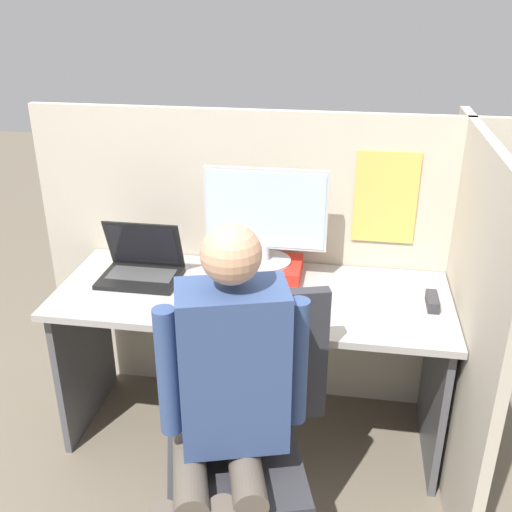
{
  "coord_description": "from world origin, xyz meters",
  "views": [
    {
      "loc": [
        0.38,
        -1.9,
        1.96
      ],
      "look_at": [
        0.04,
        0.17,
        1.0
      ],
      "focal_mm": 42.0,
      "sensor_mm": 36.0,
      "label": 1
    }
  ],
  "objects_px": {
    "monitor": "(266,215)",
    "person": "(226,399)",
    "laptop": "(142,267)",
    "office_chair": "(248,433)",
    "stapler": "(432,301)",
    "carrot_toy": "(273,314)",
    "paper_box": "(265,269)"
  },
  "relations": [
    {
      "from": "monitor",
      "to": "person",
      "type": "height_order",
      "value": "person"
    },
    {
      "from": "laptop",
      "to": "person",
      "type": "relative_size",
      "value": 0.26
    },
    {
      "from": "office_chair",
      "to": "stapler",
      "type": "bearing_deg",
      "value": 41.85
    },
    {
      "from": "monitor",
      "to": "carrot_toy",
      "type": "bearing_deg",
      "value": -76.83
    },
    {
      "from": "paper_box",
      "to": "office_chair",
      "type": "height_order",
      "value": "office_chair"
    },
    {
      "from": "person",
      "to": "stapler",
      "type": "bearing_deg",
      "value": 46.37
    },
    {
      "from": "paper_box",
      "to": "monitor",
      "type": "height_order",
      "value": "monitor"
    },
    {
      "from": "paper_box",
      "to": "carrot_toy",
      "type": "height_order",
      "value": "paper_box"
    },
    {
      "from": "carrot_toy",
      "to": "person",
      "type": "distance_m",
      "value": 0.55
    },
    {
      "from": "carrot_toy",
      "to": "office_chair",
      "type": "xyz_separation_m",
      "value": [
        -0.03,
        -0.39,
        -0.26
      ]
    },
    {
      "from": "monitor",
      "to": "carrot_toy",
      "type": "distance_m",
      "value": 0.47
    },
    {
      "from": "paper_box",
      "to": "laptop",
      "type": "height_order",
      "value": "laptop"
    },
    {
      "from": "paper_box",
      "to": "stapler",
      "type": "height_order",
      "value": "paper_box"
    },
    {
      "from": "laptop",
      "to": "person",
      "type": "bearing_deg",
      "value": -55.58
    },
    {
      "from": "stapler",
      "to": "paper_box",
      "type": "bearing_deg",
      "value": 166.58
    },
    {
      "from": "person",
      "to": "carrot_toy",
      "type": "bearing_deg",
      "value": 81.81
    },
    {
      "from": "paper_box",
      "to": "person",
      "type": "xyz_separation_m",
      "value": [
        0.01,
        -0.91,
        -0.02
      ]
    },
    {
      "from": "paper_box",
      "to": "stapler",
      "type": "distance_m",
      "value": 0.74
    },
    {
      "from": "laptop",
      "to": "stapler",
      "type": "height_order",
      "value": "laptop"
    },
    {
      "from": "monitor",
      "to": "office_chair",
      "type": "xyz_separation_m",
      "value": [
        0.05,
        -0.77,
        -0.53
      ]
    },
    {
      "from": "paper_box",
      "to": "monitor",
      "type": "distance_m",
      "value": 0.26
    },
    {
      "from": "monitor",
      "to": "office_chair",
      "type": "distance_m",
      "value": 0.93
    },
    {
      "from": "carrot_toy",
      "to": "person",
      "type": "xyz_separation_m",
      "value": [
        -0.08,
        -0.54,
        -0.0
      ]
    },
    {
      "from": "laptop",
      "to": "stapler",
      "type": "distance_m",
      "value": 1.26
    },
    {
      "from": "paper_box",
      "to": "office_chair",
      "type": "distance_m",
      "value": 0.81
    },
    {
      "from": "carrot_toy",
      "to": "person",
      "type": "bearing_deg",
      "value": -98.19
    },
    {
      "from": "monitor",
      "to": "person",
      "type": "bearing_deg",
      "value": -89.41
    },
    {
      "from": "laptop",
      "to": "person",
      "type": "height_order",
      "value": "person"
    },
    {
      "from": "laptop",
      "to": "office_chair",
      "type": "bearing_deg",
      "value": -47.83
    },
    {
      "from": "office_chair",
      "to": "person",
      "type": "height_order",
      "value": "person"
    },
    {
      "from": "laptop",
      "to": "carrot_toy",
      "type": "xyz_separation_m",
      "value": [
        0.63,
        -0.26,
        -0.03
      ]
    },
    {
      "from": "laptop",
      "to": "paper_box",
      "type": "bearing_deg",
      "value": 11.07
    }
  ]
}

